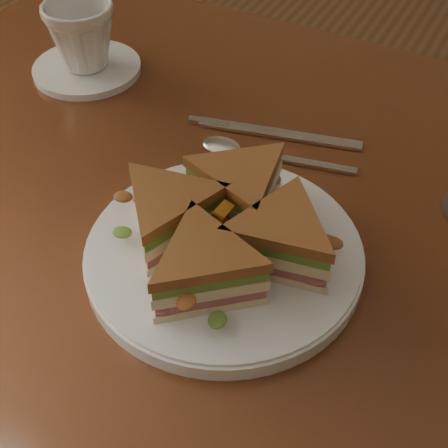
% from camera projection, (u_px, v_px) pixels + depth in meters
% --- Properties ---
extents(table, '(1.20, 0.80, 0.75)m').
position_uv_depth(table, '(284.00, 280.00, 0.72)').
color(table, '#3E1C0E').
rests_on(table, ground).
extents(plate, '(0.27, 0.27, 0.02)m').
position_uv_depth(plate, '(224.00, 255.00, 0.61)').
color(plate, white).
rests_on(plate, table).
extents(sandwich_wedges, '(0.25, 0.25, 0.06)m').
position_uv_depth(sandwich_wedges, '(224.00, 228.00, 0.58)').
color(sandwich_wedges, beige).
rests_on(sandwich_wedges, plate).
extents(crisps_mound, '(0.09, 0.09, 0.05)m').
position_uv_depth(crisps_mound, '(224.00, 231.00, 0.58)').
color(crisps_mound, orange).
rests_on(crisps_mound, plate).
extents(spoon, '(0.18, 0.05, 0.01)m').
position_uv_depth(spoon, '(240.00, 150.00, 0.73)').
color(spoon, silver).
rests_on(spoon, table).
extents(knife, '(0.21, 0.06, 0.00)m').
position_uv_depth(knife, '(268.00, 133.00, 0.76)').
color(knife, silver).
rests_on(knife, table).
extents(saucer, '(0.15, 0.15, 0.01)m').
position_uv_depth(saucer, '(87.00, 69.00, 0.86)').
color(saucer, white).
rests_on(saucer, table).
extents(coffee_cup, '(0.12, 0.12, 0.09)m').
position_uv_depth(coffee_cup, '(81.00, 36.00, 0.82)').
color(coffee_cup, white).
rests_on(coffee_cup, saucer).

